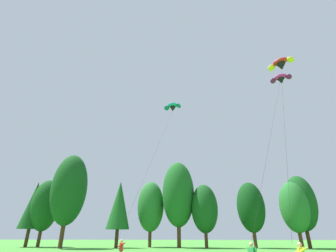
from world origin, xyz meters
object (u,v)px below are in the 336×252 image
kite_flyer_near (121,249)px  parafoil_kite_high_teal (173,107)px  parafoil_kite_far_magenta (281,79)px  parafoil_kite_mid_red_yellow (281,64)px

kite_flyer_near → parafoil_kite_high_teal: size_ratio=0.08×
kite_flyer_near → parafoil_kite_far_magenta: bearing=6.3°
parafoil_kite_high_teal → kite_flyer_near: bearing=-104.7°
kite_flyer_near → parafoil_kite_high_teal: 24.73m
parafoil_kite_high_teal → parafoil_kite_far_magenta: bearing=-43.4°
kite_flyer_near → parafoil_kite_mid_red_yellow: bearing=20.8°
kite_flyer_near → parafoil_kite_far_magenta: size_ratio=0.10×
parafoil_kite_high_teal → parafoil_kite_mid_red_yellow: size_ratio=0.86×
kite_flyer_near → parafoil_kite_high_teal: parafoil_kite_high_teal is taller
parafoil_kite_high_teal → parafoil_kite_mid_red_yellow: bearing=-22.2°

